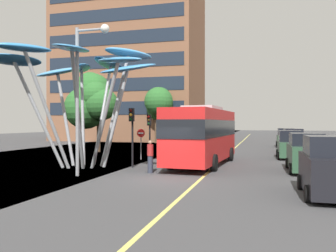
# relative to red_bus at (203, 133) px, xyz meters

# --- Properties ---
(ground) EXTENTS (120.00, 240.00, 0.10)m
(ground) POSITION_rel_red_bus_xyz_m (-1.79, -6.25, -2.10)
(ground) COLOR #424244
(red_bus) EXTENTS (3.35, 9.93, 3.75)m
(red_bus) POSITION_rel_red_bus_xyz_m (0.00, 0.00, 0.00)
(red_bus) COLOR red
(red_bus) RESTS_ON ground
(leaf_sculpture) EXTENTS (10.14, 11.52, 7.65)m
(leaf_sculpture) POSITION_rel_red_bus_xyz_m (-6.84, -3.12, 3.90)
(leaf_sculpture) COLOR #9EA0A5
(leaf_sculpture) RESTS_ON ground
(traffic_light_kerb_near) EXTENTS (0.28, 0.42, 3.58)m
(traffic_light_kerb_near) POSITION_rel_red_bus_xyz_m (-3.91, -2.42, 0.55)
(traffic_light_kerb_near) COLOR black
(traffic_light_kerb_near) RESTS_ON ground
(traffic_light_kerb_far) EXTENTS (0.28, 0.42, 3.30)m
(traffic_light_kerb_far) POSITION_rel_red_bus_xyz_m (-4.53, 2.86, 0.36)
(traffic_light_kerb_far) COLOR black
(traffic_light_kerb_far) RESTS_ON ground
(traffic_light_island_mid) EXTENTS (0.28, 0.42, 3.81)m
(traffic_light_island_mid) POSITION_rel_red_bus_xyz_m (-4.32, 8.70, 0.71)
(traffic_light_island_mid) COLOR black
(traffic_light_island_mid) RESTS_ON ground
(car_parked_near) EXTENTS (1.96, 3.96, 2.22)m
(car_parked_near) POSITION_rel_red_bus_xyz_m (6.04, -8.37, -1.00)
(car_parked_near) COLOR black
(car_parked_near) RESTS_ON ground
(car_parked_mid) EXTENTS (1.98, 4.32, 2.14)m
(car_parked_mid) POSITION_rel_red_bus_xyz_m (6.01, -1.60, -1.04)
(car_parked_mid) COLOR #2D5138
(car_parked_mid) RESTS_ON ground
(car_parked_far) EXTENTS (1.93, 3.82, 2.13)m
(car_parked_far) POSITION_rel_red_bus_xyz_m (5.72, 5.82, -1.06)
(car_parked_far) COLOR #2D5138
(car_parked_far) RESTS_ON ground
(car_side_street) EXTENTS (1.91, 4.54, 2.18)m
(car_side_street) POSITION_rel_red_bus_xyz_m (6.39, 11.70, -1.03)
(car_side_street) COLOR maroon
(car_side_street) RESTS_ON ground
(car_far_side) EXTENTS (2.03, 3.82, 2.12)m
(car_far_side) POSITION_rel_red_bus_xyz_m (6.22, 19.07, -1.06)
(car_far_side) COLOR #2D5138
(car_far_side) RESTS_ON ground
(street_lamp) EXTENTS (1.85, 0.44, 7.59)m
(street_lamp) POSITION_rel_red_bus_xyz_m (-5.00, -6.20, 2.82)
(street_lamp) COLOR gray
(street_lamp) RESTS_ON ground
(tree_pavement_near) EXTENTS (5.35, 4.69, 7.59)m
(tree_pavement_near) POSITION_rel_red_bus_xyz_m (-11.71, 7.51, 2.86)
(tree_pavement_near) COLOR brown
(tree_pavement_near) RESTS_ON ground
(tree_pavement_far) EXTENTS (3.98, 4.99, 7.53)m
(tree_pavement_far) POSITION_rel_red_bus_xyz_m (-9.81, 23.31, 3.03)
(tree_pavement_far) COLOR brown
(tree_pavement_far) RESTS_ON ground
(pedestrian) EXTENTS (0.34, 0.34, 1.76)m
(pedestrian) POSITION_rel_red_bus_xyz_m (-2.14, -4.28, -1.16)
(pedestrian) COLOR #2D3342
(pedestrian) RESTS_ON ground
(no_entry_sign) EXTENTS (0.60, 0.12, 2.25)m
(no_entry_sign) POSITION_rel_red_bus_xyz_m (-4.94, 2.13, -0.54)
(no_entry_sign) COLOR gray
(no_entry_sign) RESTS_ON ground
(backdrop_building) EXTENTS (21.89, 13.64, 26.57)m
(backdrop_building) POSITION_rel_red_bus_xyz_m (-16.79, 30.74, 11.24)
(backdrop_building) COLOR brown
(backdrop_building) RESTS_ON ground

